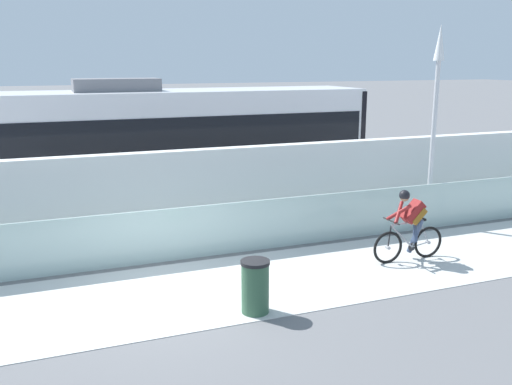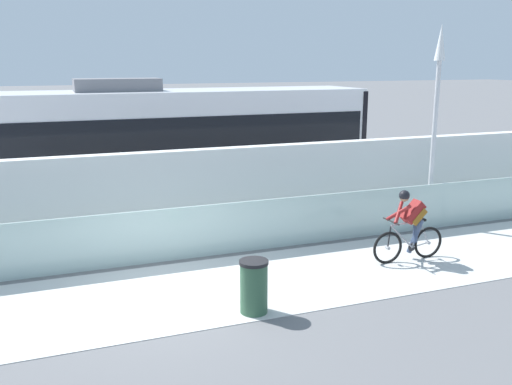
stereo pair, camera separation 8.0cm
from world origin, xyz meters
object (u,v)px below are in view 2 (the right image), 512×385
object	(u,v)px
tram	(186,142)
trash_bin	(254,287)
lamp_post_antenna	(437,101)
cyclist_on_bike	(410,227)

from	to	relation	value
tram	trash_bin	xyz separation A→B (m)	(-0.82, -8.10, -1.41)
trash_bin	tram	bearing A→B (deg)	84.20
lamp_post_antenna	trash_bin	distance (m)	7.66
tram	lamp_post_antenna	size ratio (longest dim) A/B	2.13
cyclist_on_bike	tram	bearing A→B (deg)	115.48
tram	cyclist_on_bike	bearing A→B (deg)	-64.52
trash_bin	cyclist_on_bike	bearing A→B (deg)	17.01
tram	trash_bin	size ratio (longest dim) A/B	11.52
tram	trash_bin	bearing A→B (deg)	-95.80
tram	lamp_post_antenna	xyz separation A→B (m)	(5.44, -4.70, 1.40)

